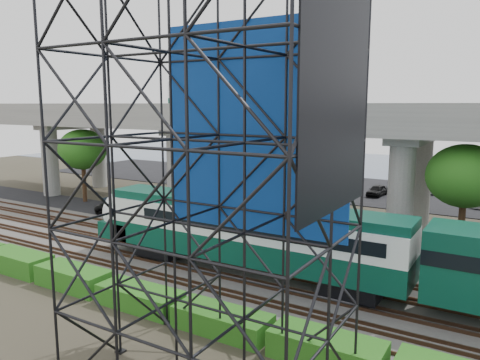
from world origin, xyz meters
The scene contains 13 objects.
ground centered at (0.00, 0.00, 0.00)m, with size 140.00×140.00×0.00m, color #474233.
ballast_bed centered at (0.00, 2.00, 0.10)m, with size 90.00×12.00×0.20m, color slate.
service_road centered at (0.00, 10.50, 0.04)m, with size 90.00×5.00×0.08m, color black.
parking_lot centered at (0.00, 34.00, 0.04)m, with size 90.00×18.00×0.08m, color black.
harbor_water centered at (0.00, 56.00, 0.01)m, with size 140.00×40.00×0.03m, color #41516B.
rail_tracks centered at (0.00, 2.00, 0.28)m, with size 90.00×9.52×0.16m.
commuter_train centered at (5.65, 2.00, 2.88)m, with size 29.30×3.06×4.30m.
overpass centered at (-0.49, 16.00, 8.21)m, with size 80.00×12.00×12.40m.
scaffold_tower centered at (7.88, -7.98, 7.47)m, with size 9.36×6.36×15.00m.
hedge_strip centered at (1.01, -4.30, 0.56)m, with size 34.60×1.80×1.20m.
trees centered at (-4.67, 16.17, 5.57)m, with size 40.94×16.94×7.69m.
suv centered at (-14.50, 9.67, 0.70)m, with size 2.06×4.48×1.24m, color black.
parked_cars centered at (1.18, 33.52, 0.69)m, with size 35.24×9.80×1.30m.
Camera 1 is at (17.00, -20.92, 10.23)m, focal length 35.00 mm.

